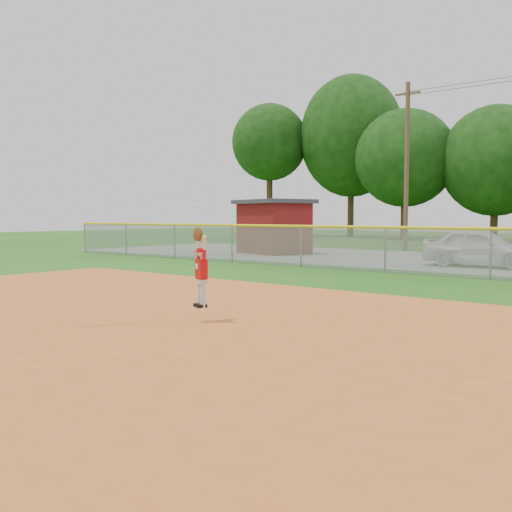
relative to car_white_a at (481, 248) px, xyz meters
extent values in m
plane|color=#225714|center=(1.49, -13.93, -0.72)|extent=(120.00, 120.00, 0.00)
cube|color=#BC5B22|center=(1.49, -16.93, -0.70)|extent=(24.00, 16.00, 0.04)
imported|color=silver|center=(0.00, 0.00, 0.00)|extent=(4.09, 1.73, 1.38)
cube|color=#570D0C|center=(-10.40, 1.35, 0.52)|extent=(3.73, 3.21, 2.47)
cube|color=#333338|center=(-10.40, 1.35, 1.85)|extent=(4.23, 3.71, 0.20)
cube|color=gray|center=(1.49, -3.93, 0.03)|extent=(40.00, 0.03, 1.50)
cylinder|color=yellow|center=(1.49, -3.93, 0.78)|extent=(40.00, 0.10, 0.10)
cylinder|color=gray|center=(-18.51, -3.93, 0.03)|extent=(0.06, 0.06, 1.50)
cylinder|color=gray|center=(-15.17, -3.93, 0.03)|extent=(0.06, 0.06, 1.50)
cylinder|color=gray|center=(-11.84, -3.93, 0.03)|extent=(0.06, 0.06, 1.50)
cylinder|color=gray|center=(-8.51, -3.93, 0.03)|extent=(0.06, 0.06, 1.50)
cylinder|color=gray|center=(-5.17, -3.93, 0.03)|extent=(0.06, 0.06, 1.50)
cylinder|color=gray|center=(-1.84, -3.93, 0.03)|extent=(0.06, 0.06, 1.50)
cylinder|color=gray|center=(1.49, -3.93, 0.03)|extent=(0.06, 0.06, 1.50)
cylinder|color=#4C3823|center=(-6.51, 8.07, 3.78)|extent=(0.24, 0.24, 9.00)
cube|color=#4C3823|center=(-6.51, 8.07, 7.68)|extent=(1.40, 0.10, 0.10)
cylinder|color=#422D1C|center=(-25.76, 21.09, 2.21)|extent=(0.56, 0.56, 5.87)
ellipsoid|color=#193F0F|center=(-25.76, 21.09, 7.95)|extent=(6.95, 6.95, 7.05)
cylinder|color=#422D1C|center=(-19.12, 24.48, 2.33)|extent=(0.56, 0.56, 6.10)
ellipsoid|color=#193F0F|center=(-19.12, 24.48, 8.29)|extent=(9.19, 9.19, 10.85)
cylinder|color=#422D1C|center=(-13.13, 22.60, 1.50)|extent=(0.56, 0.56, 4.43)
ellipsoid|color=#193F0F|center=(-13.13, 22.60, 5.83)|extent=(8.01, 8.01, 7.88)
cylinder|color=#422D1C|center=(-6.58, 24.24, 1.33)|extent=(0.56, 0.56, 4.11)
ellipsoid|color=#193F0F|center=(-6.58, 24.24, 5.35)|extent=(8.19, 8.19, 8.39)
cylinder|color=silver|center=(-0.38, -14.07, -0.21)|extent=(0.12, 0.12, 0.43)
cylinder|color=silver|center=(-0.24, -14.13, -0.21)|extent=(0.12, 0.12, 0.43)
cube|color=black|center=(-0.39, -14.09, -0.39)|extent=(0.15, 0.19, 0.06)
cube|color=black|center=(-0.25, -14.15, -0.39)|extent=(0.15, 0.19, 0.06)
cube|color=silver|center=(-0.31, -14.10, 0.03)|extent=(0.25, 0.20, 0.09)
cube|color=maroon|center=(-0.31, -14.10, 0.08)|extent=(0.26, 0.21, 0.03)
cube|color=#A70B0C|center=(-0.31, -14.10, 0.24)|extent=(0.29, 0.23, 0.32)
cube|color=white|center=(-0.37, -14.15, 0.29)|extent=(0.07, 0.04, 0.09)
sphere|color=beige|center=(-0.31, -14.10, 0.52)|extent=(0.19, 0.19, 0.14)
cylinder|color=#A80A15|center=(-0.31, -14.10, 0.56)|extent=(0.20, 0.20, 0.07)
cube|color=#A80A15|center=(-0.34, -14.17, 0.53)|extent=(0.14, 0.12, 0.01)
cylinder|color=#A70B0C|center=(-0.44, -14.04, 0.49)|extent=(0.10, 0.09, 0.18)
cylinder|color=beige|center=(-0.45, -14.04, 0.67)|extent=(0.08, 0.07, 0.19)
ellipsoid|color=#4C2D14|center=(-0.45, -14.04, 0.83)|extent=(0.24, 0.18, 0.25)
sphere|color=white|center=(-0.45, -14.04, 1.33)|extent=(0.09, 0.09, 0.06)
cylinder|color=#A70B0C|center=(-0.19, -14.16, 0.49)|extent=(0.10, 0.09, 0.18)
cylinder|color=beige|center=(-0.17, -14.16, 0.67)|extent=(0.08, 0.07, 0.19)
sphere|color=beige|center=(-0.17, -14.16, 0.79)|extent=(0.09, 0.09, 0.07)
camera|label=1|loc=(6.52, -21.10, 1.14)|focal=40.00mm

